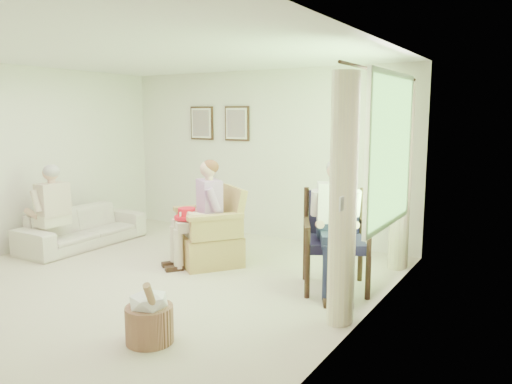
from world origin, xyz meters
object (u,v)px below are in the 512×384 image
wood_armchair (339,236)px  person_sofa (49,206)px  person_dark (333,216)px  person_wicker (204,206)px  wicker_armchair (211,239)px  hatbox (149,316)px  red_hat (187,215)px  sofa (83,227)px

wood_armchair → person_sofa: 3.99m
wood_armchair → person_dark: 0.31m
person_wicker → person_dark: 1.76m
person_wicker → person_sofa: (-2.14, -0.68, -0.09)m
wicker_armchair → person_wicker: bearing=-53.6°
hatbox → wicker_armchair: bearing=113.3°
wicker_armchair → red_hat: 0.49m
wicker_armchair → sofa: bearing=-136.5°
wicker_armchair → person_dark: bearing=31.0°
wicker_armchair → hatbox: (0.92, -2.13, -0.08)m
person_dark → red_hat: person_dark is taller
wicker_armchair → wood_armchair: wood_armchair is taller
wicker_armchair → hatbox: wicker_armchair is taller
wood_armchair → person_wicker: 1.78m
person_dark → person_sofa: size_ratio=1.16×
person_wicker → person_sofa: person_wicker is taller
wood_armchair → red_hat: 1.94m
red_hat → person_sofa: bearing=-165.1°
red_hat → hatbox: size_ratio=0.52×
person_wicker → person_sofa: 2.25m
wicker_armchair → person_sofa: person_sofa is taller
wicker_armchair → red_hat: size_ratio=3.19×
person_dark → sofa: bearing=154.2°
sofa → person_dark: person_dark is taller
person_dark → person_sofa: 3.96m
wicker_armchair → sofa: size_ratio=0.53×
wicker_armchair → person_dark: size_ratio=0.70×
person_sofa → sofa: bearing=-176.2°
person_wicker → person_dark: (1.76, -0.03, 0.07)m
wicker_armchair → person_sofa: 2.32m
wicker_armchair → person_wicker: person_wicker is taller
person_wicker → hatbox: 2.26m
person_sofa → wood_armchair: bearing=105.7°
sofa → person_dark: 3.94m
person_wicker → person_dark: person_dark is taller
person_sofa → hatbox: bearing=70.5°
wicker_armchair → person_sofa: (-2.14, -0.82, 0.37)m
person_wicker → red_hat: (-0.15, -0.16, -0.09)m
person_dark → person_sofa: bearing=162.2°
wicker_armchair → wood_armchair: size_ratio=0.93×
wicker_armchair → sofa: (-2.14, -0.27, -0.04)m
red_hat → wicker_armchair: bearing=61.9°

